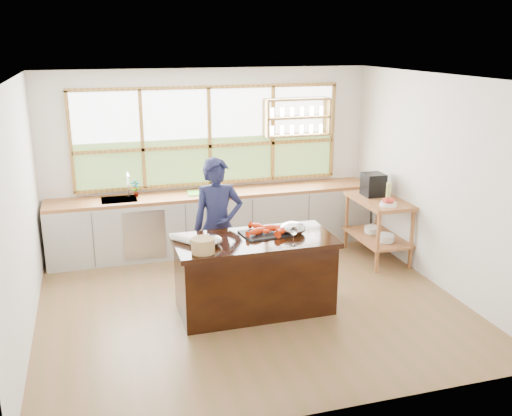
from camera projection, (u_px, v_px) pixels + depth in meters
name	position (u px, v px, depth m)	size (l,w,h in m)	color
ground_plane	(250.00, 302.00, 7.01)	(5.00, 5.00, 0.00)	brown
room_shell	(240.00, 154.00, 6.99)	(5.02, 4.52, 2.71)	silver
back_counter	(214.00, 221.00, 8.66)	(4.90, 0.63, 0.90)	#B0AFA6
right_shelf_unit	(379.00, 219.00, 8.25)	(0.62, 1.10, 0.90)	#A76238
island	(254.00, 274.00, 6.70)	(1.85, 0.90, 0.90)	black
cook	(218.00, 226.00, 7.10)	(0.63, 0.41, 1.73)	#181B3C
potted_plant	(135.00, 189.00, 8.25)	(0.13, 0.09, 0.25)	slate
cutting_board	(201.00, 193.00, 8.48)	(0.40, 0.30, 0.01)	#54B632
espresso_machine	(373.00, 185.00, 8.32)	(0.29, 0.31, 0.33)	black
wine_bottle	(388.00, 192.00, 8.01)	(0.07, 0.07, 0.27)	#BBC463
fruit_bowl	(388.00, 203.00, 7.83)	(0.23, 0.23, 0.11)	white
slate_board	(265.00, 233.00, 6.71)	(0.55, 0.40, 0.02)	black
lobster_pile	(267.00, 229.00, 6.70)	(0.52, 0.44, 0.08)	#EC4A0A
mixing_bowl_left	(210.00, 240.00, 6.35)	(0.26, 0.26, 0.13)	#B2B4B9
mixing_bowl_right	(293.00, 228.00, 6.72)	(0.31, 0.31, 0.15)	#B2B4B9
wine_glass	(294.00, 232.00, 6.31)	(0.08, 0.08, 0.22)	silver
wicker_basket	(203.00, 246.00, 6.11)	(0.25, 0.25, 0.16)	tan
parchment_roll	(182.00, 239.00, 6.44)	(0.08, 0.08, 0.30)	white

